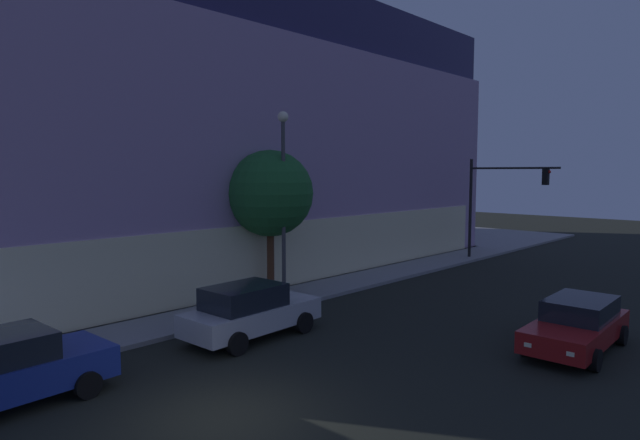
# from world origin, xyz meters

# --- Properties ---
(ground_plane) EXTENTS (120.00, 120.00, 0.00)m
(ground_plane) POSITION_xyz_m (0.00, 0.00, 0.00)
(ground_plane) COLOR black
(modern_building) EXTENTS (32.55, 25.59, 14.43)m
(modern_building) POSITION_xyz_m (11.80, 20.97, 7.14)
(modern_building) COLOR #4C4C51
(modern_building) RESTS_ON ground
(traffic_light_far_corner) EXTENTS (0.54, 5.22, 5.98)m
(traffic_light_far_corner) POSITION_xyz_m (23.37, 4.73, 4.15)
(traffic_light_far_corner) COLOR black
(traffic_light_far_corner) RESTS_ON sidewalk_corner
(street_lamp_sidewalk) EXTENTS (0.44, 0.44, 7.61)m
(street_lamp_sidewalk) POSITION_xyz_m (8.02, 6.70, 4.96)
(street_lamp_sidewalk) COLOR #444444
(street_lamp_sidewalk) RESTS_ON sidewalk_corner
(sidewalk_tree) EXTENTS (3.68, 3.68, 6.12)m
(sidewalk_tree) POSITION_xyz_m (8.31, 7.85, 4.42)
(sidewalk_tree) COLOR brown
(sidewalk_tree) RESTS_ON sidewalk_corner
(car_blue) EXTENTS (4.50, 2.34, 1.70)m
(car_blue) POSITION_xyz_m (-3.05, 4.05, 0.87)
(car_blue) COLOR navy
(car_blue) RESTS_ON ground
(car_silver) EXTENTS (4.71, 2.25, 1.75)m
(car_silver) POSITION_xyz_m (3.99, 3.93, 0.90)
(car_silver) COLOR #B7BABF
(car_silver) RESTS_ON ground
(car_red) EXTENTS (4.78, 2.17, 1.52)m
(car_red) POSITION_xyz_m (10.07, -4.06, 0.78)
(car_red) COLOR maroon
(car_red) RESTS_ON ground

